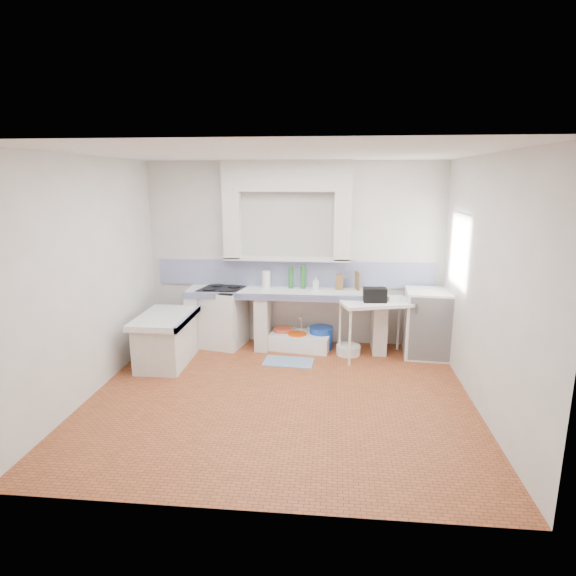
# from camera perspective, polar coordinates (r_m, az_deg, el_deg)

# --- Properties ---
(floor) EXTENTS (4.50, 4.50, 0.00)m
(floor) POSITION_cam_1_polar(r_m,az_deg,el_deg) (5.78, -0.98, -12.96)
(floor) COLOR #9F4E29
(floor) RESTS_ON ground
(ceiling) EXTENTS (4.50, 4.50, 0.00)m
(ceiling) POSITION_cam_1_polar(r_m,az_deg,el_deg) (5.20, -1.10, 15.96)
(ceiling) COLOR silver
(ceiling) RESTS_ON ground
(wall_back) EXTENTS (4.50, 0.00, 4.50)m
(wall_back) POSITION_cam_1_polar(r_m,az_deg,el_deg) (7.28, 0.76, 4.08)
(wall_back) COLOR silver
(wall_back) RESTS_ON ground
(wall_front) EXTENTS (4.50, 0.00, 4.50)m
(wall_front) POSITION_cam_1_polar(r_m,az_deg,el_deg) (3.41, -4.89, -6.44)
(wall_front) COLOR silver
(wall_front) RESTS_ON ground
(wall_left) EXTENTS (0.00, 4.50, 4.50)m
(wall_left) POSITION_cam_1_polar(r_m,az_deg,el_deg) (6.00, -22.90, 1.11)
(wall_left) COLOR silver
(wall_left) RESTS_ON ground
(wall_right) EXTENTS (0.00, 4.50, 4.50)m
(wall_right) POSITION_cam_1_polar(r_m,az_deg,el_deg) (5.54, 22.76, 0.19)
(wall_right) COLOR silver
(wall_right) RESTS_ON ground
(alcove_mass) EXTENTS (1.90, 0.25, 0.45)m
(alcove_mass) POSITION_cam_1_polar(r_m,az_deg,el_deg) (7.07, -0.13, 13.37)
(alcove_mass) COLOR silver
(alcove_mass) RESTS_ON ground
(window_frame) EXTENTS (0.35, 0.86, 1.06)m
(window_frame) POSITION_cam_1_polar(r_m,az_deg,el_deg) (6.69, 21.40, 4.11)
(window_frame) COLOR #382112
(window_frame) RESTS_ON ground
(lace_valance) EXTENTS (0.01, 0.84, 0.24)m
(lace_valance) POSITION_cam_1_polar(r_m,az_deg,el_deg) (6.61, 20.45, 7.42)
(lace_valance) COLOR white
(lace_valance) RESTS_ON ground
(counter_slab) EXTENTS (3.00, 0.60, 0.08)m
(counter_slab) POSITION_cam_1_polar(r_m,az_deg,el_deg) (7.10, -0.26, -0.60)
(counter_slab) COLOR white
(counter_slab) RESTS_ON ground
(counter_lip) EXTENTS (3.00, 0.04, 0.10)m
(counter_lip) POSITION_cam_1_polar(r_m,az_deg,el_deg) (6.83, -0.50, -1.15)
(counter_lip) COLOR navy
(counter_lip) RESTS_ON ground
(counter_pier_left) EXTENTS (0.20, 0.55, 0.82)m
(counter_pier_left) POSITION_cam_1_polar(r_m,az_deg,el_deg) (7.48, -11.00, -3.69)
(counter_pier_left) COLOR silver
(counter_pier_left) RESTS_ON ground
(counter_pier_mid) EXTENTS (0.20, 0.55, 0.82)m
(counter_pier_mid) POSITION_cam_1_polar(r_m,az_deg,el_deg) (7.26, -3.01, -3.99)
(counter_pier_mid) COLOR silver
(counter_pier_mid) RESTS_ON ground
(counter_pier_right) EXTENTS (0.20, 0.55, 0.82)m
(counter_pier_right) POSITION_cam_1_polar(r_m,az_deg,el_deg) (7.22, 10.90, -4.31)
(counter_pier_right) COLOR silver
(counter_pier_right) RESTS_ON ground
(peninsula_top) EXTENTS (0.70, 1.10, 0.08)m
(peninsula_top) POSITION_cam_1_polar(r_m,az_deg,el_deg) (6.75, -14.63, -3.52)
(peninsula_top) COLOR white
(peninsula_top) RESTS_ON ground
(peninsula_base) EXTENTS (0.60, 1.00, 0.62)m
(peninsula_base) POSITION_cam_1_polar(r_m,az_deg,el_deg) (6.85, -14.46, -6.32)
(peninsula_base) COLOR silver
(peninsula_base) RESTS_ON ground
(peninsula_lip) EXTENTS (0.04, 1.10, 0.10)m
(peninsula_lip) POSITION_cam_1_polar(r_m,az_deg,el_deg) (6.64, -11.95, -3.64)
(peninsula_lip) COLOR navy
(peninsula_lip) RESTS_ON ground
(backsplash) EXTENTS (4.27, 0.03, 0.40)m
(backsplash) POSITION_cam_1_polar(r_m,az_deg,el_deg) (7.32, 0.74, 1.74)
(backsplash) COLOR navy
(backsplash) RESTS_ON ground
(stove) EXTENTS (0.74, 0.72, 0.88)m
(stove) POSITION_cam_1_polar(r_m,az_deg,el_deg) (7.37, -7.90, -3.59)
(stove) COLOR white
(stove) RESTS_ON ground
(sink) EXTENTS (0.97, 0.62, 0.22)m
(sink) POSITION_cam_1_polar(r_m,az_deg,el_deg) (7.26, 1.50, -6.48)
(sink) COLOR white
(sink) RESTS_ON ground
(side_table) EXTENTS (1.13, 0.83, 0.05)m
(side_table) POSITION_cam_1_polar(r_m,az_deg,el_deg) (6.93, 10.48, -4.93)
(side_table) COLOR white
(side_table) RESTS_ON ground
(fridge) EXTENTS (0.68, 0.68, 0.97)m
(fridge) POSITION_cam_1_polar(r_m,az_deg,el_deg) (7.17, 16.41, -4.10)
(fridge) COLOR white
(fridge) RESTS_ON ground
(bucket_red) EXTENTS (0.35, 0.35, 0.30)m
(bucket_red) POSITION_cam_1_polar(r_m,az_deg,el_deg) (7.34, -0.56, -5.92)
(bucket_red) COLOR #D05433
(bucket_red) RESTS_ON ground
(bucket_orange) EXTENTS (0.36, 0.36, 0.26)m
(bucket_orange) POSITION_cam_1_polar(r_m,az_deg,el_deg) (7.19, 1.11, -6.50)
(bucket_orange) COLOR #E74D06
(bucket_orange) RESTS_ON ground
(bucket_blue) EXTENTS (0.45, 0.45, 0.33)m
(bucket_blue) POSITION_cam_1_polar(r_m,az_deg,el_deg) (7.27, 4.01, -5.99)
(bucket_blue) COLOR #153FA9
(bucket_blue) RESTS_ON ground
(basin_white) EXTENTS (0.47, 0.47, 0.14)m
(basin_white) POSITION_cam_1_polar(r_m,az_deg,el_deg) (7.10, 7.28, -7.39)
(basin_white) COLOR white
(basin_white) RESTS_ON ground
(water_bottle_a) EXTENTS (0.09, 0.09, 0.29)m
(water_bottle_a) POSITION_cam_1_polar(r_m,az_deg,el_deg) (7.43, 0.56, -5.70)
(water_bottle_a) COLOR silver
(water_bottle_a) RESTS_ON ground
(water_bottle_b) EXTENTS (0.10, 0.10, 0.30)m
(water_bottle_b) POSITION_cam_1_polar(r_m,az_deg,el_deg) (7.38, 2.60, -5.81)
(water_bottle_b) COLOR silver
(water_bottle_b) RESTS_ON ground
(black_bag) EXTENTS (0.33, 0.20, 0.20)m
(black_bag) POSITION_cam_1_polar(r_m,az_deg,el_deg) (6.74, 10.43, -0.82)
(black_bag) COLOR black
(black_bag) RESTS_ON side_table
(green_bottle_a) EXTENTS (0.08, 0.08, 0.32)m
(green_bottle_a) POSITION_cam_1_polar(r_m,az_deg,el_deg) (7.19, 0.34, 1.21)
(green_bottle_a) COLOR #266E25
(green_bottle_a) RESTS_ON counter_slab
(green_bottle_b) EXTENTS (0.09, 0.09, 0.35)m
(green_bottle_b) POSITION_cam_1_polar(r_m,az_deg,el_deg) (7.18, 1.83, 1.31)
(green_bottle_b) COLOR #266E25
(green_bottle_b) RESTS_ON counter_slab
(knife_block) EXTENTS (0.12, 0.10, 0.23)m
(knife_block) POSITION_cam_1_polar(r_m,az_deg,el_deg) (7.16, 6.24, 0.71)
(knife_block) COLOR brown
(knife_block) RESTS_ON counter_slab
(cutting_board) EXTENTS (0.07, 0.20, 0.27)m
(cutting_board) POSITION_cam_1_polar(r_m,az_deg,el_deg) (7.18, 8.37, 0.87)
(cutting_board) COLOR brown
(cutting_board) RESTS_ON counter_slab
(paper_towel) EXTENTS (0.14, 0.14, 0.26)m
(paper_towel) POSITION_cam_1_polar(r_m,az_deg,el_deg) (7.24, -2.65, 1.05)
(paper_towel) COLOR white
(paper_towel) RESTS_ON counter_slab
(soap_bottle) EXTENTS (0.09, 0.09, 0.19)m
(soap_bottle) POSITION_cam_1_polar(r_m,az_deg,el_deg) (7.14, 3.37, 0.57)
(soap_bottle) COLOR white
(soap_bottle) RESTS_ON counter_slab
(rug) EXTENTS (0.72, 0.45, 0.01)m
(rug) POSITION_cam_1_polar(r_m,az_deg,el_deg) (6.77, 0.05, -8.89)
(rug) COLOR #2E629B
(rug) RESTS_ON ground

